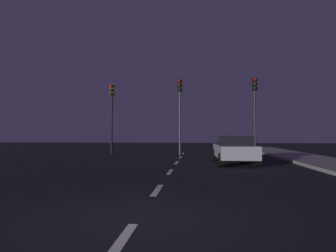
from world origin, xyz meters
TOP-DOWN VIEW (x-y plane):
  - ground_plane at (0.00, 7.00)m, footprint 80.00×80.00m
  - lane_stripe_nearest at (0.00, -1.20)m, footprint 0.16×1.60m
  - lane_stripe_second at (0.00, 2.60)m, footprint 0.16×1.60m
  - lane_stripe_third at (0.00, 6.40)m, footprint 0.16×1.60m
  - lane_stripe_fourth at (0.00, 10.20)m, footprint 0.16×1.60m
  - lane_stripe_fifth at (0.00, 14.00)m, footprint 0.16×1.60m
  - lane_stripe_sixth at (0.00, 17.80)m, footprint 0.16×1.60m
  - traffic_signal_left at (-5.14, 15.69)m, footprint 0.32×0.38m
  - traffic_signal_center at (-0.13, 15.69)m, footprint 0.32×0.38m
  - traffic_signal_right at (5.14, 15.69)m, footprint 0.32×0.38m
  - car_stopped_ahead at (2.97, 10.07)m, footprint 1.96×4.36m

SIDE VIEW (x-z plane):
  - ground_plane at x=0.00m, z-range 0.00..0.00m
  - lane_stripe_nearest at x=0.00m, z-range 0.00..0.01m
  - lane_stripe_second at x=0.00m, z-range 0.00..0.01m
  - lane_stripe_third at x=0.00m, z-range 0.00..0.01m
  - lane_stripe_fourth at x=0.00m, z-range 0.00..0.01m
  - lane_stripe_fifth at x=0.00m, z-range 0.00..0.01m
  - lane_stripe_sixth at x=0.00m, z-range 0.00..0.01m
  - car_stopped_ahead at x=2.97m, z-range 0.02..1.45m
  - traffic_signal_left at x=-5.14m, z-range 1.02..6.20m
  - traffic_signal_right at x=5.14m, z-range 1.06..6.53m
  - traffic_signal_center at x=-0.13m, z-range 1.06..6.53m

